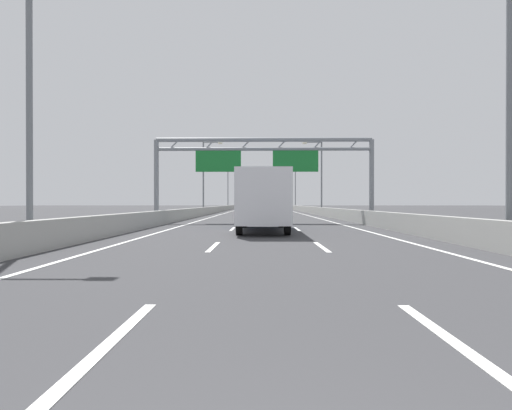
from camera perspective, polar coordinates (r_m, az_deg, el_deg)
ground_plane at (r=100.65m, az=0.80°, el=-0.53°), size 260.00×260.00×0.00m
lane_dash_left_0 at (r=4.66m, az=-20.11°, el=-17.94°), size 0.16×3.00×0.01m
lane_dash_left_1 at (r=13.32m, az=-6.16°, el=-5.99°), size 0.16×3.00×0.01m
lane_dash_left_2 at (r=22.24m, az=-3.40°, el=-3.46°), size 0.16×3.00×0.01m
lane_dash_left_3 at (r=31.21m, az=-2.22°, el=-2.38°), size 0.16×3.00×0.01m
lane_dash_left_4 at (r=40.20m, az=-1.58°, el=-1.78°), size 0.16×3.00×0.01m
lane_dash_left_5 at (r=49.19m, az=-1.16°, el=-1.40°), size 0.16×3.00×0.01m
lane_dash_left_6 at (r=58.18m, az=-0.88°, el=-1.13°), size 0.16×3.00×0.01m
lane_dash_left_7 at (r=67.18m, az=-0.67°, el=-0.94°), size 0.16×3.00×0.01m
lane_dash_left_8 at (r=76.17m, az=-0.51°, el=-0.79°), size 0.16×3.00×0.01m
lane_dash_left_9 at (r=85.17m, az=-0.39°, el=-0.68°), size 0.16×3.00×0.01m
lane_dash_left_10 at (r=94.17m, az=-0.29°, el=-0.58°), size 0.16×3.00×0.01m
lane_dash_left_11 at (r=103.16m, az=-0.20°, el=-0.51°), size 0.16×3.00×0.01m
lane_dash_left_12 at (r=112.16m, az=-0.13°, el=-0.44°), size 0.16×3.00×0.01m
lane_dash_left_13 at (r=121.16m, az=-0.07°, el=-0.39°), size 0.16×3.00×0.01m
lane_dash_left_14 at (r=130.16m, az=-0.02°, el=-0.34°), size 0.16×3.00×0.01m
lane_dash_left_15 at (r=139.16m, az=0.02°, el=-0.30°), size 0.16×3.00×0.01m
lane_dash_left_16 at (r=148.16m, az=0.06°, el=-0.26°), size 0.16×3.00×0.01m
lane_dash_left_17 at (r=157.16m, az=0.10°, el=-0.23°), size 0.16×3.00×0.01m
lane_dash_right_0 at (r=4.84m, az=26.69°, el=-17.29°), size 0.16×3.00×0.01m
lane_dash_right_1 at (r=13.38m, az=9.43°, el=-5.96°), size 0.16×3.00×0.01m
lane_dash_right_2 at (r=22.28m, az=5.90°, el=-3.45°), size 0.16×3.00×0.01m
lane_dash_right_3 at (r=31.24m, az=4.39°, el=-2.37°), size 0.16×3.00×0.01m
lane_dash_right_4 at (r=40.22m, az=3.56°, el=-1.78°), size 0.16×3.00×0.01m
lane_dash_right_5 at (r=49.20m, az=3.03°, el=-1.40°), size 0.16×3.00×0.01m
lane_dash_right_6 at (r=58.19m, az=2.67°, el=-1.13°), size 0.16×3.00×0.01m
lane_dash_right_7 at (r=67.19m, az=2.40°, el=-0.94°), size 0.16×3.00×0.01m
lane_dash_right_8 at (r=76.18m, az=2.19°, el=-0.79°), size 0.16×3.00×0.01m
lane_dash_right_9 at (r=85.18m, az=2.03°, el=-0.68°), size 0.16×3.00×0.01m
lane_dash_right_10 at (r=94.17m, az=1.90°, el=-0.58°), size 0.16×3.00×0.01m
lane_dash_right_11 at (r=103.17m, az=1.80°, el=-0.51°), size 0.16×3.00×0.01m
lane_dash_right_12 at (r=112.17m, az=1.71°, el=-0.44°), size 0.16×3.00×0.01m
lane_dash_right_13 at (r=121.17m, az=1.63°, el=-0.39°), size 0.16×3.00×0.01m
lane_dash_right_14 at (r=130.16m, az=1.56°, el=-0.34°), size 0.16×3.00×0.01m
lane_dash_right_15 at (r=139.16m, az=1.50°, el=-0.30°), size 0.16×3.00×0.01m
lane_dash_right_16 at (r=148.16m, az=1.45°, el=-0.26°), size 0.16×3.00×0.01m
lane_dash_right_17 at (r=157.16m, az=1.41°, el=-0.23°), size 0.16×3.00×0.01m
edge_line_left at (r=88.80m, az=-2.57°, el=-0.64°), size 0.16×176.00×0.01m
edge_line_right at (r=88.82m, az=4.20°, el=-0.64°), size 0.16×176.00×0.01m
barrier_left at (r=110.85m, az=-2.78°, el=-0.21°), size 0.45×220.00×0.95m
barrier_right at (r=110.87m, az=4.36°, el=-0.21°), size 0.45×220.00×0.95m
sign_gantry at (r=29.88m, az=0.88°, el=6.75°), size 16.49×0.36×6.36m
streetlamp_left_near at (r=15.16m, az=-29.01°, el=15.30°), size 2.58×0.28×9.50m
streetlamp_right_near at (r=15.38m, az=31.87°, el=15.07°), size 2.58×0.28×9.50m
streetlamp_left_mid at (r=52.24m, az=-7.32°, el=4.62°), size 2.58×0.28×9.50m
streetlamp_right_mid at (r=52.31m, az=9.15°, el=4.61°), size 2.58×0.28×9.50m
streetlamp_left_far at (r=90.83m, az=-3.91°, el=2.78°), size 2.58×0.28×9.50m
streetlamp_right_far at (r=90.86m, az=5.53°, el=2.78°), size 2.58×0.28×9.50m
streetlamp_left_distant at (r=129.58m, az=-2.53°, el=2.04°), size 2.58×0.28×9.50m
streetlamp_right_distant at (r=129.61m, az=4.07°, el=2.04°), size 2.58×0.28×9.50m
yellow_car at (r=103.42m, az=2.68°, el=-0.09°), size 1.74×4.40×1.45m
orange_car at (r=134.40m, az=2.40°, el=0.02°), size 1.81×4.59×1.56m
black_car at (r=140.13m, az=-0.74°, el=0.02°), size 1.85×4.15×1.49m
silver_car at (r=66.76m, az=-2.23°, el=-0.29°), size 1.86×4.17×1.48m
box_truck at (r=20.45m, az=1.00°, el=0.86°), size 2.46×7.98×3.00m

